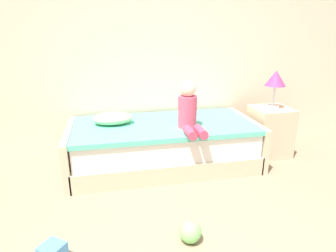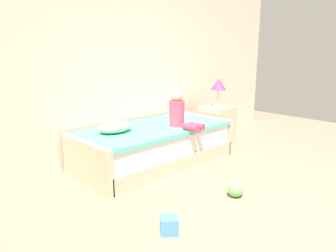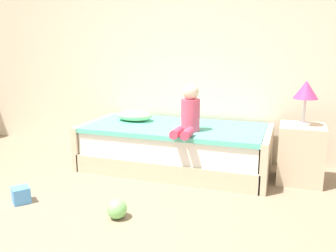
{
  "view_description": "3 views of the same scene",
  "coord_description": "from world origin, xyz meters",
  "px_view_note": "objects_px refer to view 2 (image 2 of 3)",
  "views": [
    {
      "loc": [
        -0.3,
        -1.05,
        1.49
      ],
      "look_at": [
        0.3,
        1.75,
        0.55
      ],
      "focal_mm": 31.16,
      "sensor_mm": 36.0,
      "label": 1
    },
    {
      "loc": [
        -2.32,
        -1.04,
        1.47
      ],
      "look_at": [
        0.3,
        1.75,
        0.55
      ],
      "focal_mm": 33.62,
      "sensor_mm": 36.0,
      "label": 2
    },
    {
      "loc": [
        1.5,
        -1.71,
        1.38
      ],
      "look_at": [
        0.3,
        1.75,
        0.55
      ],
      "focal_mm": 37.74,
      "sensor_mm": 36.0,
      "label": 3
    }
  ],
  "objects_px": {
    "child_figure": "(180,111)",
    "pillow": "(115,127)",
    "nightstand": "(217,125)",
    "table_lamp": "(219,85)",
    "toy_ball": "(236,189)",
    "bed": "(155,145)",
    "toy_block": "(169,225)"
  },
  "relations": [
    {
      "from": "table_lamp",
      "to": "pillow",
      "type": "distance_m",
      "value": 1.94
    },
    {
      "from": "table_lamp",
      "to": "child_figure",
      "type": "bearing_deg",
      "value": -167.36
    },
    {
      "from": "toy_block",
      "to": "bed",
      "type": "bearing_deg",
      "value": 52.89
    },
    {
      "from": "table_lamp",
      "to": "toy_block",
      "type": "relative_size",
      "value": 3.12
    },
    {
      "from": "pillow",
      "to": "child_figure",
      "type": "bearing_deg",
      "value": -22.93
    },
    {
      "from": "nightstand",
      "to": "toy_ball",
      "type": "distance_m",
      "value": 1.97
    },
    {
      "from": "child_figure",
      "to": "nightstand",
      "type": "bearing_deg",
      "value": 12.64
    },
    {
      "from": "nightstand",
      "to": "table_lamp",
      "type": "relative_size",
      "value": 1.33
    },
    {
      "from": "table_lamp",
      "to": "toy_ball",
      "type": "height_order",
      "value": "table_lamp"
    },
    {
      "from": "child_figure",
      "to": "toy_block",
      "type": "bearing_deg",
      "value": -138.04
    },
    {
      "from": "table_lamp",
      "to": "child_figure",
      "type": "distance_m",
      "value": 1.18
    },
    {
      "from": "pillow",
      "to": "toy_block",
      "type": "distance_m",
      "value": 1.6
    },
    {
      "from": "table_lamp",
      "to": "nightstand",
      "type": "bearing_deg",
      "value": 0.0
    },
    {
      "from": "child_figure",
      "to": "toy_block",
      "type": "relative_size",
      "value": 3.54
    },
    {
      "from": "bed",
      "to": "pillow",
      "type": "bearing_deg",
      "value": 169.71
    },
    {
      "from": "table_lamp",
      "to": "pillow",
      "type": "bearing_deg",
      "value": 177.7
    },
    {
      "from": "table_lamp",
      "to": "child_figure",
      "type": "height_order",
      "value": "table_lamp"
    },
    {
      "from": "bed",
      "to": "child_figure",
      "type": "distance_m",
      "value": 0.56
    },
    {
      "from": "child_figure",
      "to": "pillow",
      "type": "xyz_separation_m",
      "value": [
        -0.78,
        0.33,
        -0.14
      ]
    },
    {
      "from": "nightstand",
      "to": "toy_block",
      "type": "relative_size",
      "value": 4.16
    },
    {
      "from": "bed",
      "to": "toy_ball",
      "type": "bearing_deg",
      "value": -92.73
    },
    {
      "from": "pillow",
      "to": "toy_block",
      "type": "height_order",
      "value": "pillow"
    },
    {
      "from": "child_figure",
      "to": "table_lamp",
      "type": "bearing_deg",
      "value": 12.64
    },
    {
      "from": "nightstand",
      "to": "table_lamp",
      "type": "height_order",
      "value": "table_lamp"
    },
    {
      "from": "nightstand",
      "to": "toy_block",
      "type": "distance_m",
      "value": 2.75
    },
    {
      "from": "toy_ball",
      "to": "child_figure",
      "type": "bearing_deg",
      "value": 75.36
    },
    {
      "from": "table_lamp",
      "to": "bed",
      "type": "bearing_deg",
      "value": -178.99
    },
    {
      "from": "toy_ball",
      "to": "toy_block",
      "type": "height_order",
      "value": "toy_ball"
    },
    {
      "from": "table_lamp",
      "to": "toy_ball",
      "type": "bearing_deg",
      "value": -136.14
    },
    {
      "from": "table_lamp",
      "to": "toy_ball",
      "type": "distance_m",
      "value": 2.14
    },
    {
      "from": "nightstand",
      "to": "toy_block",
      "type": "xyz_separation_m",
      "value": [
        -2.37,
        -1.37,
        -0.23
      ]
    },
    {
      "from": "toy_ball",
      "to": "toy_block",
      "type": "xyz_separation_m",
      "value": [
        -0.96,
        -0.01,
        -0.01
      ]
    }
  ]
}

